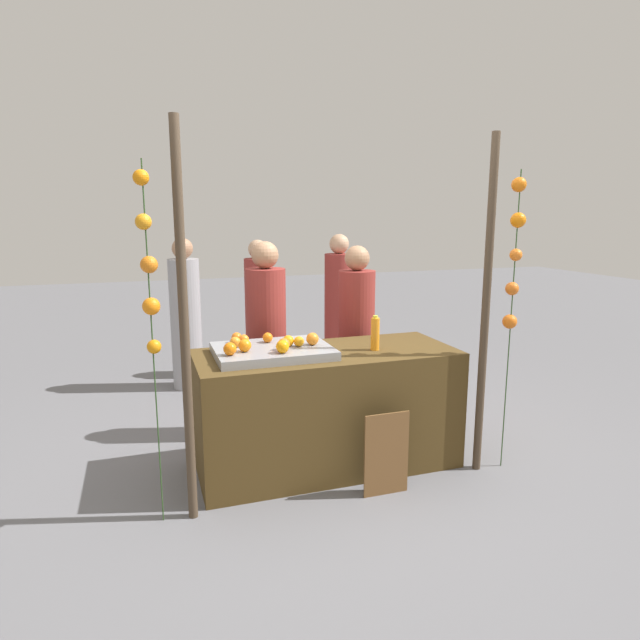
{
  "coord_description": "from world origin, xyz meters",
  "views": [
    {
      "loc": [
        -1.23,
        -3.52,
        1.82
      ],
      "look_at": [
        0.0,
        0.15,
        1.05
      ],
      "focal_mm": 30.38,
      "sensor_mm": 36.0,
      "label": 1
    }
  ],
  "objects_px": {
    "stall_counter": "(327,408)",
    "orange_0": "(284,344)",
    "orange_1": "(299,341)",
    "chalkboard_sign": "(386,455)",
    "vendor_left": "(267,347)",
    "vendor_right": "(356,343)",
    "juice_bottle": "(375,334)"
  },
  "relations": [
    {
      "from": "orange_0",
      "to": "orange_1",
      "type": "relative_size",
      "value": 1.14
    },
    {
      "from": "orange_0",
      "to": "orange_1",
      "type": "xyz_separation_m",
      "value": [
        0.12,
        0.06,
        -0.0
      ]
    },
    {
      "from": "chalkboard_sign",
      "to": "orange_1",
      "type": "bearing_deg",
      "value": 130.61
    },
    {
      "from": "orange_1",
      "to": "orange_0",
      "type": "bearing_deg",
      "value": -153.64
    },
    {
      "from": "juice_bottle",
      "to": "vendor_left",
      "type": "xyz_separation_m",
      "value": [
        -0.62,
        0.76,
        -0.23
      ]
    },
    {
      "from": "chalkboard_sign",
      "to": "vendor_left",
      "type": "distance_m",
      "value": 1.41
    },
    {
      "from": "orange_0",
      "to": "chalkboard_sign",
      "type": "xyz_separation_m",
      "value": [
        0.56,
        -0.45,
        -0.68
      ]
    },
    {
      "from": "stall_counter",
      "to": "chalkboard_sign",
      "type": "height_order",
      "value": "stall_counter"
    },
    {
      "from": "juice_bottle",
      "to": "vendor_left",
      "type": "distance_m",
      "value": 1.01
    },
    {
      "from": "orange_1",
      "to": "chalkboard_sign",
      "type": "height_order",
      "value": "orange_1"
    },
    {
      "from": "vendor_left",
      "to": "stall_counter",
      "type": "bearing_deg",
      "value": -68.03
    },
    {
      "from": "stall_counter",
      "to": "chalkboard_sign",
      "type": "relative_size",
      "value": 3.23
    },
    {
      "from": "chalkboard_sign",
      "to": "vendor_right",
      "type": "distance_m",
      "value": 1.33
    },
    {
      "from": "orange_1",
      "to": "chalkboard_sign",
      "type": "xyz_separation_m",
      "value": [
        0.44,
        -0.51,
        -0.68
      ]
    },
    {
      "from": "orange_1",
      "to": "chalkboard_sign",
      "type": "distance_m",
      "value": 0.95
    },
    {
      "from": "orange_0",
      "to": "chalkboard_sign",
      "type": "distance_m",
      "value": 0.99
    },
    {
      "from": "orange_1",
      "to": "juice_bottle",
      "type": "bearing_deg",
      "value": -3.62
    },
    {
      "from": "orange_1",
      "to": "vendor_right",
      "type": "height_order",
      "value": "vendor_right"
    },
    {
      "from": "vendor_right",
      "to": "orange_0",
      "type": "bearing_deg",
      "value": -137.57
    },
    {
      "from": "orange_0",
      "to": "vendor_right",
      "type": "bearing_deg",
      "value": 42.43
    },
    {
      "from": "orange_1",
      "to": "vendor_left",
      "type": "distance_m",
      "value": 0.75
    },
    {
      "from": "chalkboard_sign",
      "to": "vendor_left",
      "type": "height_order",
      "value": "vendor_left"
    },
    {
      "from": "juice_bottle",
      "to": "chalkboard_sign",
      "type": "bearing_deg",
      "value": -104.32
    },
    {
      "from": "vendor_left",
      "to": "orange_0",
      "type": "bearing_deg",
      "value": -94.28
    },
    {
      "from": "orange_1",
      "to": "vendor_left",
      "type": "xyz_separation_m",
      "value": [
        -0.07,
        0.72,
        -0.2
      ]
    },
    {
      "from": "orange_1",
      "to": "vendor_left",
      "type": "height_order",
      "value": "vendor_left"
    },
    {
      "from": "stall_counter",
      "to": "vendor_right",
      "type": "xyz_separation_m",
      "value": [
        0.5,
        0.68,
        0.3
      ]
    },
    {
      "from": "stall_counter",
      "to": "orange_0",
      "type": "relative_size",
      "value": 22.56
    },
    {
      "from": "stall_counter",
      "to": "orange_0",
      "type": "xyz_separation_m",
      "value": [
        -0.34,
        -0.09,
        0.53
      ]
    },
    {
      "from": "stall_counter",
      "to": "juice_bottle",
      "type": "distance_m",
      "value": 0.65
    },
    {
      "from": "stall_counter",
      "to": "orange_0",
      "type": "bearing_deg",
      "value": -164.61
    },
    {
      "from": "chalkboard_sign",
      "to": "vendor_right",
      "type": "xyz_separation_m",
      "value": [
        0.28,
        1.22,
        0.45
      ]
    }
  ]
}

